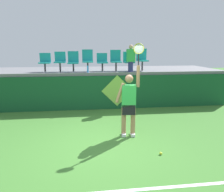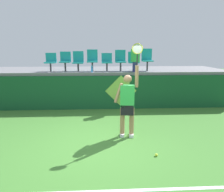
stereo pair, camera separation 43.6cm
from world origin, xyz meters
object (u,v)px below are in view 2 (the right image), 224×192
stadium_chair_5 (120,60)px  spectator_0 (135,58)px  stadium_chair_1 (65,60)px  stadium_chair_7 (147,59)px  stadium_chair_2 (78,61)px  stadium_chair_4 (107,61)px  stadium_chair_3 (92,59)px  stadium_chair_0 (51,61)px  stadium_chair_6 (134,60)px  tennis_ball (156,155)px  water_bottle (92,69)px  tennis_player (127,103)px

stadium_chair_5 → spectator_0: size_ratio=0.81×
stadium_chair_1 → stadium_chair_7: 3.44m
stadium_chair_2 → stadium_chair_4: (1.20, -0.01, -0.02)m
stadium_chair_3 → stadium_chair_4: (0.61, -0.01, -0.07)m
stadium_chair_2 → stadium_chair_3: 0.59m
stadium_chair_5 → stadium_chair_0: bearing=-179.8°
stadium_chair_2 → stadium_chair_6: bearing=-0.1°
tennis_ball → water_bottle: (-1.61, 4.12, 1.59)m
stadium_chair_5 → stadium_chair_6: size_ratio=1.10×
water_bottle → spectator_0: bearing=2.7°
stadium_chair_6 → stadium_chair_4: bearing=-179.7°
stadium_chair_3 → spectator_0: spectator_0 is taller
tennis_ball → stadium_chair_5: 5.03m
stadium_chair_5 → spectator_0: 0.70m
tennis_player → tennis_ball: size_ratio=38.82×
stadium_chair_2 → stadium_chair_3: size_ratio=0.92×
water_bottle → stadium_chair_6: bearing=16.1°
tennis_player → stadium_chair_3: tennis_player is taller
stadium_chair_7 → stadium_chair_3: bearing=-180.0°
stadium_chair_6 → water_bottle: bearing=-163.9°
water_bottle → stadium_chair_1: 1.26m
stadium_chair_1 → stadium_chair_6: stadium_chair_1 is taller
stadium_chair_0 → stadium_chair_3: stadium_chair_3 is taller
water_bottle → stadium_chair_3: size_ratio=0.30×
stadium_chair_1 → stadium_chair_5: size_ratio=0.92×
tennis_player → tennis_ball: 1.62m
tennis_player → stadium_chair_4: bearing=97.7°
tennis_ball → water_bottle: 4.70m
tennis_ball → stadium_chair_7: size_ratio=0.07×
stadium_chair_3 → stadium_chair_6: stadium_chair_3 is taller
stadium_chair_1 → stadium_chair_4: size_ratio=1.08×
tennis_player → stadium_chair_4: size_ratio=3.45×
stadium_chair_6 → stadium_chair_7: size_ratio=0.86×
stadium_chair_4 → stadium_chair_6: bearing=0.3°
tennis_ball → stadium_chair_2: bearing=115.4°
stadium_chair_5 → stadium_chair_6: stadium_chair_5 is taller
stadium_chair_2 → tennis_ball: bearing=-64.6°
stadium_chair_3 → stadium_chair_4: size_ratio=1.20×
stadium_chair_3 → stadium_chair_7: size_ratio=0.96×
tennis_ball → stadium_chair_6: size_ratio=0.08×
stadium_chair_4 → stadium_chair_6: size_ratio=0.93×
tennis_player → stadium_chair_6: 3.62m
water_bottle → stadium_chair_7: stadium_chair_7 is taller
stadium_chair_2 → stadium_chair_5: stadium_chair_5 is taller
stadium_chair_1 → tennis_ball: bearing=-59.5°
stadium_chair_6 → tennis_ball: bearing=-91.7°
stadium_chair_2 → stadium_chair_5: 1.77m
tennis_player → tennis_ball: tennis_player is taller
water_bottle → stadium_chair_4: bearing=39.0°
stadium_chair_1 → stadium_chair_6: 2.86m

